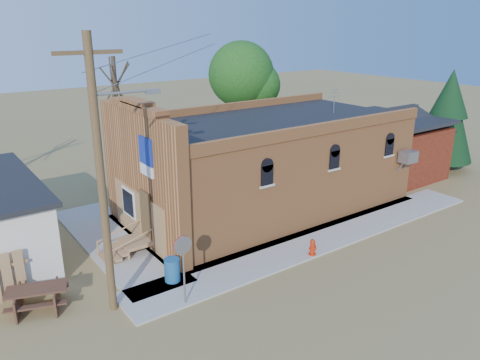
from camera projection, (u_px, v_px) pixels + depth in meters
ground at (314, 256)px, 19.45m from camera, size 120.00×120.00×0.00m
sidewalk_south at (324, 238)px, 20.96m from camera, size 19.00×2.20×0.08m
sidewalk_west at (114, 242)px, 20.58m from camera, size 2.60×10.00×0.08m
brick_bar at (264, 165)px, 23.85m from camera, size 16.40×7.97×6.30m
red_shed at (387, 139)px, 29.33m from camera, size 5.40×6.40×4.30m
utility_pole at (102, 174)px, 14.36m from camera, size 3.12×0.26×9.00m
tree_bare_near at (115, 85)px, 25.92m from camera, size 2.80×2.80×7.65m
tree_leafy at (241, 75)px, 31.29m from camera, size 4.40×4.40×8.15m
evergreen_tree at (448, 113)px, 29.92m from camera, size 3.60×3.60×6.50m
fire_hydrant at (313, 247)px, 19.26m from camera, size 0.40×0.40×0.69m
stop_sign at (183, 252)px, 15.44m from camera, size 0.69×0.09×2.52m
trash_barrel at (172, 270)px, 17.28m from camera, size 0.62×0.62×0.89m
picnic_table at (37, 295)px, 15.65m from camera, size 2.29×1.99×0.80m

